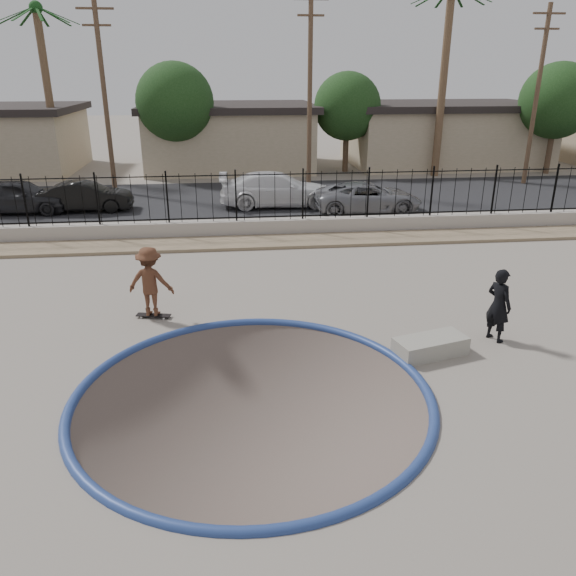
% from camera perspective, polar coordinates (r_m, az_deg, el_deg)
% --- Properties ---
extents(ground, '(120.00, 120.00, 2.20)m').
position_cam_1_polar(ground, '(23.42, -5.20, 3.85)').
color(ground, slate).
rests_on(ground, ground).
extents(bowl_pit, '(6.84, 6.84, 1.80)m').
position_cam_1_polar(bowl_pit, '(11.06, -3.61, -10.98)').
color(bowl_pit, '#53473F').
rests_on(bowl_pit, ground).
extents(coping_ring, '(7.04, 7.04, 0.20)m').
position_cam_1_polar(coping_ring, '(11.06, -3.61, -10.98)').
color(coping_ring, navy).
rests_on(coping_ring, ground).
extents(rock_strip, '(42.00, 1.60, 0.11)m').
position_cam_1_polar(rock_strip, '(20.40, -5.10, 4.60)').
color(rock_strip, '#9B8266').
rests_on(rock_strip, ground).
extents(retaining_wall, '(42.00, 0.45, 0.60)m').
position_cam_1_polar(retaining_wall, '(21.39, -5.20, 6.07)').
color(retaining_wall, '#A29A8E').
rests_on(retaining_wall, ground).
extents(fence, '(40.00, 0.04, 1.80)m').
position_cam_1_polar(fence, '(21.11, -5.31, 9.21)').
color(fence, black).
rests_on(fence, retaining_wall).
extents(street, '(90.00, 8.00, 0.04)m').
position_cam_1_polar(street, '(27.97, -5.54, 9.10)').
color(street, black).
rests_on(street, ground).
extents(house_center, '(10.60, 8.60, 3.90)m').
position_cam_1_polar(house_center, '(37.05, -5.96, 15.15)').
color(house_center, tan).
rests_on(house_center, ground).
extents(house_east, '(12.60, 8.60, 3.90)m').
position_cam_1_polar(house_east, '(39.73, 15.41, 14.94)').
color(house_east, tan).
rests_on(house_east, ground).
extents(palm_mid, '(2.30, 2.30, 9.30)m').
position_cam_1_polar(palm_mid, '(35.68, -23.67, 20.96)').
color(palm_mid, brown).
rests_on(palm_mid, ground).
extents(palm_right, '(2.30, 2.30, 10.30)m').
position_cam_1_polar(palm_right, '(34.65, 15.84, 22.97)').
color(palm_right, brown).
rests_on(palm_right, ground).
extents(utility_pole_left, '(1.70, 0.24, 9.00)m').
position_cam_1_polar(utility_pole_left, '(29.91, -18.13, 18.05)').
color(utility_pole_left, '#473323').
rests_on(utility_pole_left, ground).
extents(utility_pole_mid, '(1.70, 0.24, 9.50)m').
position_cam_1_polar(utility_pole_mid, '(29.68, 2.23, 19.50)').
color(utility_pole_mid, '#473323').
rests_on(utility_pole_mid, ground).
extents(utility_pole_right, '(1.70, 0.24, 9.00)m').
position_cam_1_polar(utility_pole_right, '(33.61, 23.97, 17.58)').
color(utility_pole_right, '#473323').
rests_on(utility_pole_right, ground).
extents(street_tree_left, '(4.32, 4.32, 6.36)m').
position_cam_1_polar(street_tree_left, '(33.49, -11.42, 18.01)').
color(street_tree_left, '#473323').
rests_on(street_tree_left, ground).
extents(street_tree_mid, '(3.96, 3.96, 5.83)m').
position_cam_1_polar(street_tree_mid, '(35.18, 6.03, 17.87)').
color(street_tree_mid, '#473323').
rests_on(street_tree_mid, ground).
extents(street_tree_right, '(4.32, 4.32, 6.36)m').
position_cam_1_polar(street_tree_right, '(37.73, 25.70, 16.76)').
color(street_tree_right, '#473323').
rests_on(street_tree_right, ground).
extents(skater, '(1.25, 0.88, 1.77)m').
position_cam_1_polar(skater, '(14.39, -13.78, 0.28)').
color(skater, brown).
rests_on(skater, ground).
extents(skateboard, '(0.90, 0.41, 0.08)m').
position_cam_1_polar(skateboard, '(14.70, -13.50, -2.71)').
color(skateboard, black).
rests_on(skateboard, ground).
extents(videographer, '(0.65, 0.75, 1.74)m').
position_cam_1_polar(videographer, '(13.71, 20.61, -1.64)').
color(videographer, black).
rests_on(videographer, ground).
extents(concrete_ledge, '(1.73, 1.10, 0.40)m').
position_cam_1_polar(concrete_ledge, '(12.84, 14.26, -5.75)').
color(concrete_ledge, gray).
rests_on(concrete_ledge, ground).
extents(car_a, '(4.40, 1.95, 1.47)m').
position_cam_1_polar(car_a, '(27.28, -25.68, 8.42)').
color(car_a, black).
rests_on(car_a, street).
extents(car_b, '(3.98, 1.51, 1.30)m').
position_cam_1_polar(car_b, '(26.51, -19.83, 8.74)').
color(car_b, black).
rests_on(car_b, street).
extents(car_c, '(5.26, 2.17, 1.52)m').
position_cam_1_polar(car_c, '(25.96, -1.08, 9.99)').
color(car_c, white).
rests_on(car_c, street).
extents(car_d, '(4.70, 2.24, 1.29)m').
position_cam_1_polar(car_d, '(25.08, 8.12, 9.11)').
color(car_d, gray).
rests_on(car_d, street).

